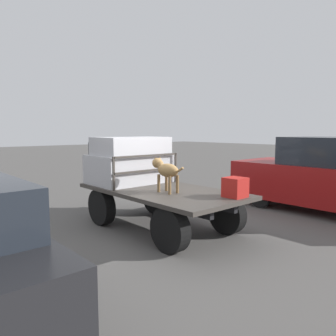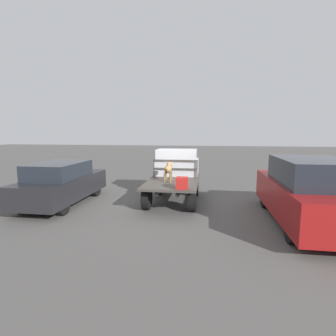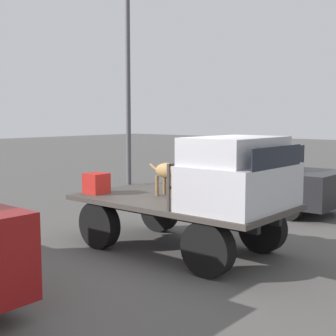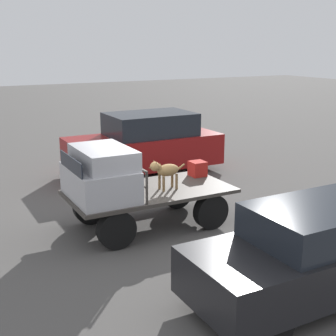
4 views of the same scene
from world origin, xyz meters
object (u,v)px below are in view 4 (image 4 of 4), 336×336
(dog, at_px, (165,170))
(cargo_crate, at_px, (198,169))
(parked_sedan, at_px, (311,253))
(flatbed_truck, at_px, (150,200))
(parked_pickup_far, at_px, (145,144))

(dog, height_order, cargo_crate, dog)
(cargo_crate, relative_size, parked_sedan, 0.09)
(flatbed_truck, distance_m, dog, 0.78)
(flatbed_truck, xyz_separation_m, dog, (-0.31, 0.15, 0.70))
(cargo_crate, bearing_deg, dog, 26.67)
(cargo_crate, xyz_separation_m, parked_sedan, (0.63, 4.52, -0.26))
(parked_sedan, xyz_separation_m, parked_pickup_far, (-0.96, -8.22, 0.16))
(parked_pickup_far, bearing_deg, dog, 62.50)
(parked_pickup_far, bearing_deg, parked_sedan, 75.84)
(flatbed_truck, relative_size, cargo_crate, 9.99)
(flatbed_truck, distance_m, cargo_crate, 1.68)
(dog, xyz_separation_m, parked_pickup_far, (-1.57, -4.33, -0.37))
(flatbed_truck, height_order, parked_sedan, parked_sedan)
(parked_sedan, distance_m, parked_pickup_far, 8.28)
(flatbed_truck, height_order, dog, dog)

